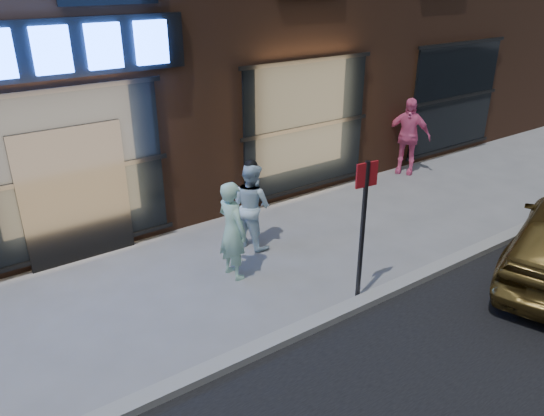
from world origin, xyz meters
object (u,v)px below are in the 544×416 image
Objects in this scene: man_cap at (252,205)px; passerby at (407,136)px; sign_post at (363,219)px; man_bowtie at (232,230)px.

man_cap is 5.38m from passerby.
sign_post is (-4.90, -3.51, 0.43)m from passerby.
passerby is (5.27, 1.06, 0.14)m from man_cap.
sign_post reaches higher than man_cap.
man_cap is 2.54m from sign_post.
man_bowtie is 1.12m from man_cap.
sign_post is (1.22, -1.71, 0.53)m from man_bowtie.
passerby is (6.12, 1.79, 0.10)m from man_bowtie.
sign_post reaches higher than man_bowtie.
passerby reaches higher than man_cap.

